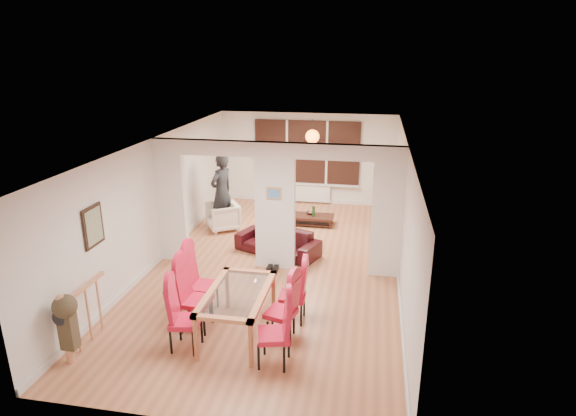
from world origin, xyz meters
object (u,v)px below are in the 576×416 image
(person, at_px, (222,192))
(dining_chair_lb, at_px, (196,296))
(dining_chair_lc, at_px, (202,281))
(armchair, at_px, (223,216))
(bottle, at_px, (313,211))
(dining_chair_rc, at_px, (293,292))
(bowl, at_px, (310,213))
(dining_chair_la, at_px, (185,316))
(sofa, at_px, (278,242))
(television, at_px, (375,213))
(dining_chair_ra, at_px, (274,330))
(dining_table, at_px, (238,313))
(dining_chair_rb, at_px, (281,308))
(coffee_table, at_px, (312,220))

(person, bearing_deg, dining_chair_lb, 37.13)
(dining_chair_lc, distance_m, armchair, 4.01)
(dining_chair_lb, bearing_deg, bottle, 80.58)
(dining_chair_lb, distance_m, dining_chair_rc, 1.56)
(bottle, bearing_deg, bowl, 120.39)
(bottle, bearing_deg, person, -166.28)
(dining_chair_la, xyz_separation_m, person, (-1.04, 5.06, 0.41))
(dining_chair_rc, height_order, armchair, dining_chair_rc)
(sofa, height_order, television, television)
(dining_chair_lb, xyz_separation_m, dining_chair_ra, (1.41, -0.68, -0.02))
(sofa, distance_m, person, 2.24)
(television, height_order, bottle, television)
(bowl, bearing_deg, dining_chair_rc, -85.78)
(dining_chair_ra, bearing_deg, sofa, 86.60)
(dining_chair_ra, bearing_deg, person, 100.77)
(dining_chair_lb, bearing_deg, television, 67.63)
(armchair, height_order, television, armchair)
(dining_table, height_order, dining_chair_rc, dining_chair_rc)
(dining_chair_rb, height_order, person, person)
(dining_chair_rb, height_order, bowl, dining_chair_rb)
(television, distance_m, bottle, 1.62)
(dining_chair_rb, bearing_deg, armchair, 132.52)
(dining_table, distance_m, armchair, 4.76)
(dining_chair_lc, bearing_deg, coffee_table, 77.56)
(dining_chair_lc, bearing_deg, person, 105.72)
(dining_chair_ra, relative_size, person, 0.58)
(dining_chair_la, distance_m, dining_chair_ra, 1.37)
(dining_table, relative_size, person, 0.86)
(bottle, bearing_deg, dining_chair_lc, -105.91)
(dining_chair_la, xyz_separation_m, bottle, (1.18, 5.60, -0.14))
(dining_chair_rc, xyz_separation_m, armchair, (-2.43, 3.88, -0.18))
(coffee_table, bearing_deg, bottle, -53.99)
(dining_table, bearing_deg, coffee_table, 84.73)
(dining_chair_ra, relative_size, television, 1.16)
(sofa, height_order, person, person)
(person, height_order, coffee_table, person)
(dining_chair_lc, bearing_deg, sofa, 77.15)
(dining_chair_ra, relative_size, dining_chair_rc, 1.06)
(dining_chair_lb, xyz_separation_m, dining_chair_rc, (1.47, 0.52, -0.06))
(dining_chair_lb, relative_size, sofa, 0.62)
(dining_chair_lb, height_order, person, person)
(bowl, bearing_deg, dining_chair_lc, -104.23)
(dining_chair_lc, height_order, person, person)
(dining_chair_la, xyz_separation_m, dining_chair_lb, (-0.04, 0.55, 0.04))
(person, distance_m, bowl, 2.34)
(dining_table, relative_size, dining_chair_ra, 1.46)
(person, relative_size, television, 1.99)
(dining_chair_lc, bearing_deg, bowl, 78.54)
(coffee_table, bearing_deg, dining_chair_rc, -86.37)
(dining_chair_la, xyz_separation_m, coffee_table, (1.14, 5.66, -0.41))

